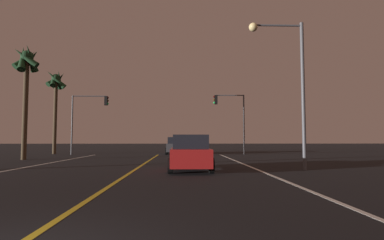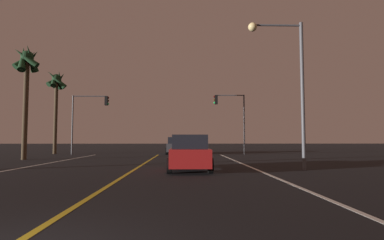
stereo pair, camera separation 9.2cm
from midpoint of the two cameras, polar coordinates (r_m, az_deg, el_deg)
name	(u,v)px [view 1 (the left image)]	position (r m, az deg, el deg)	size (l,w,h in m)	color
lane_edge_right	(266,173)	(13.93, 13.53, -9.65)	(0.16, 32.18, 0.01)	silver
lane_center_divider	(129,174)	(13.65, -11.94, -9.80)	(0.16, 32.18, 0.01)	gold
car_ahead_far	(176,146)	(31.09, -3.09, -4.85)	(2.02, 4.30, 1.70)	black
car_lead_same_lane	(190,153)	(14.69, -0.51, -6.24)	(2.02, 4.30, 1.70)	black
traffic_light_near_right	(230,110)	(30.45, 7.02, 1.82)	(3.11, 0.36, 5.91)	#4C4C51
traffic_light_near_left	(89,111)	(31.44, -18.74, 1.68)	(3.59, 0.36, 5.77)	#4C4C51
street_lamp_right_near	(289,73)	(15.90, 17.56, 8.32)	(2.74, 0.44, 7.30)	#4C4C51
palm_tree_left_mid	(26,68)	(25.97, -28.69, 8.52)	(2.03, 2.07, 8.63)	#473826
palm_tree_left_far	(56,87)	(34.45, -24.19, 5.63)	(2.12, 1.94, 8.60)	#473826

